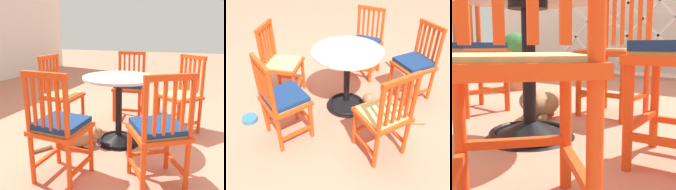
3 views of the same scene
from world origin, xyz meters
TOP-DOWN VIEW (x-y plane):
  - ground_plane at (0.00, 0.00)m, footprint 24.00×24.00m
  - lattice_fence_panel at (-0.57, 3.28)m, footprint 4.01×0.06m
  - cafe_table at (0.01, 0.13)m, footprint 0.76×0.76m
  - orange_chair_at_corner at (0.56, -0.46)m, footprint 0.56×0.56m
  - orange_chair_by_planter at (0.09, 0.89)m, footprint 0.40×0.40m
  - orange_chair_near_fence at (-0.80, 0.35)m, footprint 0.42×0.42m
  - tabby_cat at (-0.25, 0.51)m, footprint 0.49×0.63m
  - terracotta_planter at (-1.38, 1.31)m, footprint 0.32×0.32m

SIDE VIEW (x-z plane):
  - ground_plane at x=0.00m, z-range 0.00..0.00m
  - tabby_cat at x=-0.25m, z-range -0.02..0.21m
  - cafe_table at x=0.01m, z-range -0.08..0.65m
  - terracotta_planter at x=-1.38m, z-range 0.02..0.64m
  - orange_chair_at_corner at x=0.56m, z-range -0.02..0.89m
  - orange_chair_by_planter at x=0.09m, z-range -0.02..0.89m
  - orange_chair_near_fence at x=-0.80m, z-range -0.01..0.90m
  - lattice_fence_panel at x=-0.57m, z-range 0.00..1.24m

